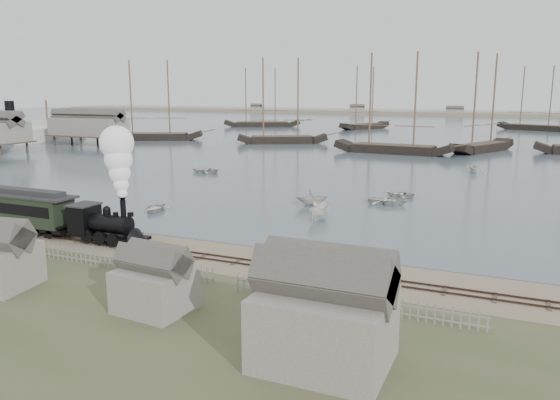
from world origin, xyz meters
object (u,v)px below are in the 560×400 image
at_px(passenger_coach, 10,207).
at_px(beached_dinghy, 39,221).
at_px(locomotive, 115,193).
at_px(steamship, 11,122).

distance_m(passenger_coach, beached_dinghy, 3.23).
bearing_deg(locomotive, beached_dinghy, 167.32).
height_order(beached_dinghy, steamship, steamship).
xyz_separation_m(locomotive, beached_dinghy, (-11.62, 2.62, -4.00)).
bearing_deg(passenger_coach, beached_dinghy, 78.23).
distance_m(locomotive, passenger_coach, 12.36).
relative_size(locomotive, beached_dinghy, 2.69).
distance_m(locomotive, beached_dinghy, 12.57).
xyz_separation_m(beached_dinghy, steamship, (-68.25, 55.66, 4.71)).
bearing_deg(locomotive, steamship, 143.88).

